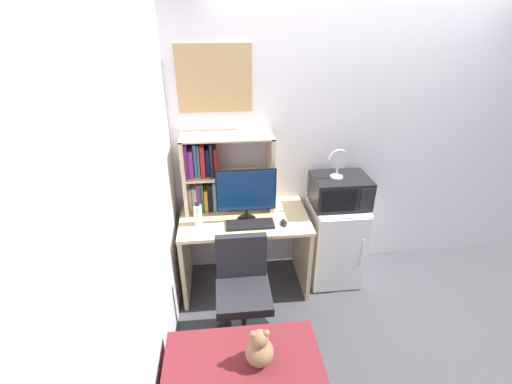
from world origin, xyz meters
name	(u,v)px	position (x,y,z in m)	size (l,w,h in m)	color
wall_back	(390,138)	(0.40, 0.02, 1.30)	(6.40, 0.04, 2.60)	silver
wall_left	(128,263)	(-1.62, -1.60, 1.30)	(0.04, 4.40, 2.60)	silver
desk	(245,239)	(-0.99, -0.33, 0.51)	(1.12, 0.66, 0.75)	beige
hutch_bookshelf	(215,174)	(-1.23, -0.13, 1.08)	(0.78, 0.30, 0.68)	beige
monitor	(246,193)	(-0.98, -0.39, 1.02)	(0.50, 0.16, 0.47)	black
keyboard	(250,224)	(-0.95, -0.48, 0.76)	(0.40, 0.15, 0.02)	black
computer_mouse	(284,223)	(-0.67, -0.49, 0.77)	(0.05, 0.11, 0.03)	black
water_bottle	(198,214)	(-1.38, -0.41, 0.85)	(0.07, 0.07, 0.20)	silver
mini_fridge	(334,241)	(-0.14, -0.28, 0.40)	(0.47, 0.53, 0.80)	white
microwave	(340,191)	(-0.14, -0.28, 0.93)	(0.49, 0.39, 0.26)	black
desk_fan	(338,162)	(-0.18, -0.28, 1.21)	(0.17, 0.11, 0.26)	silver
desk_chair	(243,297)	(-1.05, -0.91, 0.38)	(0.47, 0.47, 0.86)	black
teddy_bear	(259,349)	(-1.00, -1.57, 0.61)	(0.17, 0.17, 0.25)	#846042
wall_corkboard	(214,79)	(-1.19, -0.01, 1.86)	(0.61, 0.02, 0.53)	tan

